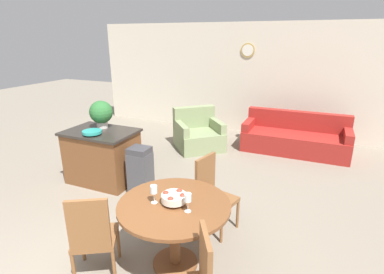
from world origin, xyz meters
name	(u,v)px	position (x,y,z in m)	size (l,w,h in m)	color
wall_back	(242,79)	(0.00, 6.08, 1.35)	(8.00, 0.09, 2.70)	beige
dining_table	(174,218)	(0.63, 1.01, 0.58)	(1.16, 1.16, 0.75)	brown
dining_chair_near_left	(93,235)	(-0.03, 0.54, 0.51)	(0.57, 0.57, 0.96)	brown
dining_chair_far_side	(212,191)	(0.76, 1.82, 0.51)	(0.51, 0.51, 0.96)	brown
fruit_bowl	(174,197)	(0.63, 1.01, 0.82)	(0.26, 0.26, 0.13)	silver
wine_glass_left	(154,190)	(0.44, 0.95, 0.90)	(0.07, 0.07, 0.19)	silver
wine_glass_right	(188,198)	(0.82, 0.94, 0.90)	(0.07, 0.07, 0.19)	silver
kitchen_island	(103,156)	(-1.39, 2.34, 0.45)	(1.14, 0.80, 0.90)	brown
teal_bowl	(92,132)	(-1.36, 2.13, 0.94)	(0.30, 0.30, 0.07)	teal
potted_plant	(101,113)	(-1.46, 2.50, 1.15)	(0.38, 0.38, 0.46)	beige
trash_bin	(140,171)	(-0.57, 2.22, 0.38)	(0.32, 0.30, 0.76)	#47474C
couch	(295,139)	(1.47, 5.09, 0.28)	(2.16, 0.87, 0.82)	maroon
armchair	(198,135)	(-0.52, 4.47, 0.29)	(1.31, 1.30, 0.87)	gray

